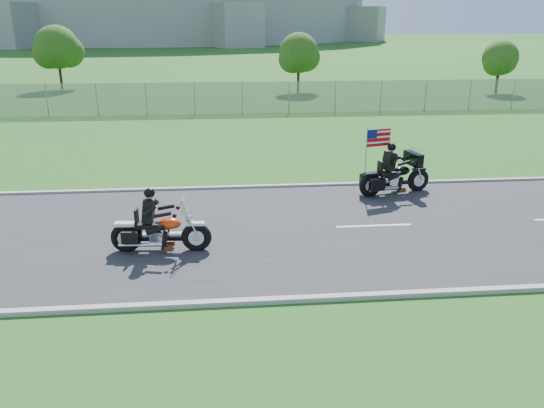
{
  "coord_description": "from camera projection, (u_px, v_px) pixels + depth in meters",
  "views": [
    {
      "loc": [
        -0.27,
        -13.94,
        5.69
      ],
      "look_at": [
        1.03,
        0.0,
        0.81
      ],
      "focal_mm": 35.0,
      "sensor_mm": 36.0,
      "label": 1
    }
  ],
  "objects": [
    {
      "name": "road",
      "position": [
        236.0,
        231.0,
        15.0
      ],
      "size": [
        120.0,
        8.0,
        0.04
      ],
      "primitive_type": "cube",
      "color": "#28282B",
      "rests_on": "ground"
    },
    {
      "name": "tree_fence_near",
      "position": [
        299.0,
        55.0,
        42.79
      ],
      "size": [
        3.52,
        3.28,
        4.75
      ],
      "color": "#382316",
      "rests_on": "ground"
    },
    {
      "name": "curb_north",
      "position": [
        232.0,
        188.0,
        18.79
      ],
      "size": [
        120.0,
        0.18,
        0.12
      ],
      "primitive_type": "cube",
      "color": "#9E9B93",
      "rests_on": "ground"
    },
    {
      "name": "motorcycle_follow",
      "position": [
        395.0,
        177.0,
        18.04
      ],
      "size": [
        2.66,
        1.18,
        2.25
      ],
      "rotation": [
        0.0,
        0.0,
        0.25
      ],
      "color": "black",
      "rests_on": "ground"
    },
    {
      "name": "fence",
      "position": [
        146.0,
        99.0,
        33.04
      ],
      "size": [
        60.0,
        0.03,
        2.0
      ],
      "primitive_type": "cube",
      "color": "gray",
      "rests_on": "ground"
    },
    {
      "name": "curb_south",
      "position": [
        241.0,
        302.0,
        11.18
      ],
      "size": [
        120.0,
        0.18,
        0.12
      ],
      "primitive_type": "cube",
      "color": "#9E9B93",
      "rests_on": "ground"
    },
    {
      "name": "tree_fence_far",
      "position": [
        500.0,
        60.0,
        42.42
      ],
      "size": [
        3.08,
        2.87,
        4.2
      ],
      "color": "#382316",
      "rests_on": "ground"
    },
    {
      "name": "tree_fence_mid",
      "position": [
        58.0,
        49.0,
        44.69
      ],
      "size": [
        3.96,
        3.69,
        5.3
      ],
      "color": "#382316",
      "rests_on": "ground"
    },
    {
      "name": "motorcycle_lead",
      "position": [
        159.0,
        232.0,
        13.54
      ],
      "size": [
        2.59,
        0.71,
        1.74
      ],
      "rotation": [
        0.0,
        0.0,
        -0.06
      ],
      "color": "black",
      "rests_on": "ground"
    },
    {
      "name": "ground",
      "position": [
        236.0,
        232.0,
        15.0
      ],
      "size": [
        420.0,
        420.0,
        0.0
      ],
      "primitive_type": "plane",
      "color": "#1F4C17",
      "rests_on": "ground"
    }
  ]
}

